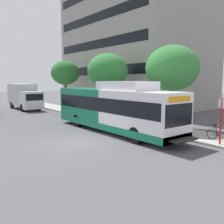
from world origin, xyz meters
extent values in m
plane|color=#4C4C51|center=(0.00, 8.00, 0.00)|extent=(120.00, 120.00, 0.00)
cube|color=#A8A399|center=(7.00, 6.00, 0.07)|extent=(3.00, 56.00, 0.14)
cube|color=white|center=(3.72, -1.62, 1.69)|extent=(2.54, 5.80, 2.73)
cube|color=#14724C|center=(3.72, 4.18, 1.69)|extent=(2.54, 5.80, 2.73)
cube|color=#14724C|center=(3.72, 1.28, 0.54)|extent=(2.57, 11.60, 0.44)
cube|color=black|center=(3.72, 1.28, 2.05)|extent=(2.58, 11.25, 0.96)
cube|color=black|center=(3.72, -4.48, 1.85)|extent=(2.34, 0.10, 1.24)
cube|color=orange|center=(3.72, -4.49, 2.72)|extent=(1.91, 0.08, 0.32)
cube|color=white|center=(3.72, -0.17, 3.35)|extent=(2.16, 4.06, 0.60)
cube|color=black|center=(3.72, -4.87, 0.55)|extent=(1.78, 0.60, 0.10)
cylinder|color=black|center=(2.59, -2.31, 0.50)|extent=(0.30, 1.00, 1.00)
cylinder|color=black|center=(4.85, -2.31, 0.50)|extent=(0.30, 1.00, 1.00)
cylinder|color=black|center=(2.59, 4.47, 0.50)|extent=(0.30, 1.00, 1.00)
cylinder|color=black|center=(4.85, 4.47, 0.50)|extent=(0.30, 1.00, 1.00)
cylinder|color=red|center=(5.89, -5.71, 1.44)|extent=(0.10, 0.10, 2.60)
cube|color=white|center=(5.87, -5.71, 2.44)|extent=(0.04, 0.36, 0.48)
torus|color=black|center=(6.57, -4.82, 0.47)|extent=(0.04, 0.66, 0.66)
cylinder|color=black|center=(6.57, -5.57, 0.74)|extent=(0.05, 0.64, 0.64)
cylinder|color=black|center=(6.57, -5.12, 0.74)|extent=(0.05, 0.34, 0.62)
cylinder|color=black|center=(6.57, -5.42, 1.04)|extent=(0.05, 0.90, 0.05)
cylinder|color=black|center=(6.57, -5.04, 0.46)|extent=(0.05, 0.45, 0.08)
cube|color=black|center=(6.57, -4.97, 1.08)|extent=(0.12, 0.24, 0.06)
cylinder|color=#4C3823|center=(7.79, -0.72, 1.63)|extent=(0.28, 0.28, 2.99)
ellipsoid|color=#337A38|center=(7.79, -0.72, 4.62)|extent=(3.98, 3.98, 3.38)
cylinder|color=#4C3823|center=(7.77, 7.30, 1.64)|extent=(0.28, 0.28, 3.00)
ellipsoid|color=#337A38|center=(7.77, 7.30, 4.67)|extent=(4.06, 4.06, 3.45)
cylinder|color=#4C3823|center=(7.71, 16.29, 1.72)|extent=(0.28, 0.28, 3.17)
ellipsoid|color=#286B2D|center=(7.71, 16.29, 4.67)|extent=(3.63, 3.63, 3.09)
cube|color=silver|center=(3.31, 16.58, 1.35)|extent=(2.30, 2.00, 2.10)
cube|color=#B2B7BC|center=(3.31, 20.08, 1.90)|extent=(2.30, 5.00, 2.70)
cube|color=black|center=(3.31, 15.61, 1.75)|extent=(2.07, 0.08, 0.80)
cylinder|color=black|center=(2.28, 17.02, 0.46)|extent=(0.26, 0.92, 0.92)
cylinder|color=black|center=(4.34, 17.02, 0.46)|extent=(0.26, 0.92, 0.92)
cylinder|color=black|center=(2.28, 21.16, 0.46)|extent=(0.26, 0.92, 0.92)
cylinder|color=black|center=(4.34, 21.16, 0.46)|extent=(0.26, 0.92, 0.92)
cube|color=gray|center=(17.35, 13.55, 14.76)|extent=(13.13, 19.30, 29.52)
cube|color=black|center=(17.35, 13.55, 1.64)|extent=(13.19, 17.76, 1.10)
cube|color=black|center=(17.35, 13.55, 4.92)|extent=(13.19, 17.76, 1.10)
cube|color=black|center=(17.35, 13.55, 8.20)|extent=(13.19, 17.76, 1.10)
cube|color=black|center=(17.35, 13.55, 11.48)|extent=(13.19, 17.76, 1.10)
cube|color=black|center=(17.35, 13.55, 14.76)|extent=(13.19, 17.76, 1.10)
cylinder|color=#B7B7BC|center=(20.54, 31.81, 3.32)|extent=(1.10, 1.10, 6.64)
cylinder|color=#B7B7BC|center=(20.54, 31.81, 9.96)|extent=(0.91, 0.91, 6.64)
cylinder|color=#B7B7BC|center=(20.54, 31.81, 16.61)|extent=(0.72, 0.72, 6.64)
camera|label=1|loc=(-7.20, -12.61, 3.72)|focal=39.39mm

